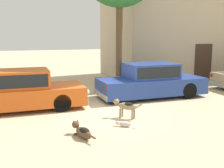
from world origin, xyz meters
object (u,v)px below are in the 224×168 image
(parked_sedan_nearest, at_px, (20,90))
(stray_cat, at_px, (124,124))
(stray_dog_spotted, at_px, (82,131))
(parked_sedan_second, at_px, (151,80))
(stray_dog_tan, at_px, (126,106))

(parked_sedan_nearest, bearing_deg, stray_cat, -46.84)
(stray_dog_spotted, relative_size, stray_cat, 1.93)
(parked_sedan_second, height_order, stray_cat, parked_sedan_second)
(parked_sedan_second, relative_size, stray_dog_spotted, 4.29)
(stray_dog_spotted, bearing_deg, stray_cat, -89.33)
(stray_dog_tan, distance_m, stray_cat, 0.89)
(parked_sedan_nearest, xyz_separation_m, stray_cat, (2.72, -2.93, -0.61))
(parked_sedan_nearest, height_order, stray_cat, parked_sedan_nearest)
(parked_sedan_nearest, height_order, stray_dog_tan, parked_sedan_nearest)
(parked_sedan_second, distance_m, stray_dog_tan, 3.24)
(parked_sedan_second, bearing_deg, stray_dog_spotted, -136.24)
(parked_sedan_nearest, distance_m, stray_dog_tan, 3.79)
(stray_dog_spotted, bearing_deg, stray_dog_tan, -72.32)
(stray_dog_spotted, relative_size, stray_dog_tan, 1.34)
(stray_dog_tan, bearing_deg, parked_sedan_second, -84.19)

